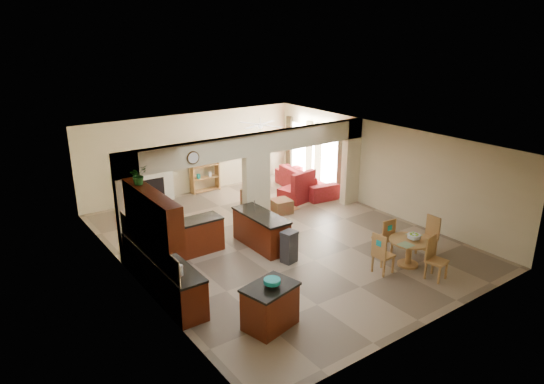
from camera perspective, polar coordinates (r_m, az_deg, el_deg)
floor at (r=13.47m, az=0.59°, el=-5.56°), size 10.00×10.00×0.00m
ceiling at (r=12.57m, az=0.63°, el=6.14°), size 10.00×10.00×0.00m
wall_back at (r=17.08m, az=-9.35°, el=4.49°), size 8.00×0.00×8.00m
wall_front at (r=9.68m, az=18.48°, el=-7.70°), size 8.00×0.00×8.00m
wall_left at (r=11.22m, az=-16.17°, el=-3.74°), size 0.00×10.00×10.00m
wall_right at (r=15.54m, az=12.63°, el=2.85°), size 0.00×10.00×10.00m
partition_left_pier at (r=12.19m, az=-16.47°, el=-1.94°), size 0.60×0.25×2.80m
partition_center_pier at (r=13.83m, az=-1.84°, el=-0.00°), size 0.80×0.25×2.20m
partition_right_pier at (r=15.99m, az=9.26°, el=3.51°), size 0.60×0.25×2.80m
partition_header at (r=13.44m, az=-1.90°, el=5.66°), size 8.00×0.25×0.60m
kitchen_counter at (r=11.62m, az=-11.88°, el=-7.63°), size 2.52×3.29×1.48m
upper_cabinets at (r=10.38m, az=-13.98°, el=-2.30°), size 0.35×2.40×0.90m
peninsula at (r=12.88m, az=-1.27°, el=-4.52°), size 0.70×1.85×0.91m
wall_clock at (r=12.36m, az=-9.26°, el=4.00°), size 0.34×0.03×0.34m
rug at (r=15.69m, az=-0.38°, el=-1.90°), size 1.60×1.30×0.01m
fireplace at (r=16.53m, az=-13.90°, el=0.86°), size 1.60×0.35×1.20m
shelving_unit at (r=17.21m, az=-7.95°, el=2.94°), size 1.00×0.32×1.80m
window_a at (r=17.13m, az=6.83°, el=3.96°), size 0.02×0.90×1.90m
window_b at (r=18.38m, az=3.28°, el=5.09°), size 0.02×0.90×1.90m
glazed_door at (r=17.78m, az=4.98°, el=4.08°), size 0.02×0.70×2.10m
drape_a_left at (r=16.68m, az=8.11°, el=3.50°), size 0.10×0.28×2.30m
drape_a_right at (r=17.54m, az=5.42°, el=4.36°), size 0.10×0.28×2.30m
drape_b_left at (r=17.91m, az=4.38°, el=4.69°), size 0.10×0.28×2.30m
drape_b_right at (r=18.81m, az=2.04°, el=5.43°), size 0.10×0.28×2.30m
ceiling_fan at (r=15.87m, az=-1.40°, el=7.93°), size 1.00×1.00×0.10m
kitchen_island at (r=9.62m, az=-0.23°, el=-13.29°), size 1.17×0.95×0.89m
teal_bowl at (r=9.35m, az=0.01°, el=-10.63°), size 0.32×0.32×0.15m
trash_can at (r=12.08m, az=2.02°, el=-6.60°), size 0.41×0.37×0.75m
dining_table at (r=12.34m, az=15.84°, el=-6.35°), size 1.00×1.00×0.68m
fruit_bowl at (r=12.22m, az=16.35°, el=-5.09°), size 0.32×0.32×0.17m
sofa at (r=17.28m, az=4.00°, el=1.42°), size 2.85×1.43×0.80m
chaise at (r=16.40m, az=2.93°, el=-0.22°), size 1.20×1.05×0.42m
armchair at (r=15.71m, az=-2.05°, el=-0.54°), size 1.06×1.07×0.70m
ottoman at (r=15.27m, az=1.09°, el=-1.67°), size 0.65×0.65×0.43m
plant at (r=10.71m, az=-15.47°, el=1.93°), size 0.46×0.43×0.41m
chair_north at (r=12.64m, az=13.20°, el=-5.05°), size 0.45×0.45×1.02m
chair_east at (r=13.05m, az=18.05°, el=-4.73°), size 0.44×0.44×1.02m
chair_south at (r=11.88m, az=18.52°, el=-7.17°), size 0.48×0.48×1.02m
chair_west at (r=11.74m, az=12.75°, el=-6.93°), size 0.45×0.44×1.02m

